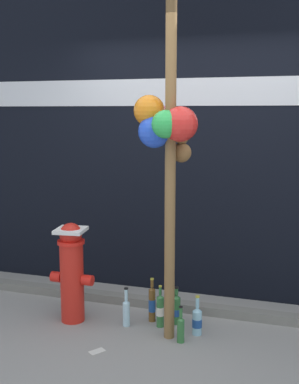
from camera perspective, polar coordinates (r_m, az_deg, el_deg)
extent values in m
plane|color=gray|center=(3.72, 1.13, -19.42)|extent=(14.00, 14.00, 0.00)
cube|color=black|center=(4.72, 6.43, 11.22)|extent=(10.00, 0.20, 3.89)
cube|color=silver|center=(4.81, -2.53, 11.60)|extent=(3.41, 0.01, 0.26)
cube|color=slate|center=(4.54, 4.61, -13.35)|extent=(8.00, 0.12, 0.08)
cylinder|color=olive|center=(3.68, 2.48, 4.80)|extent=(0.08, 0.08, 3.00)
sphere|color=orange|center=(3.73, -0.04, 9.55)|extent=(0.24, 0.24, 0.24)
sphere|color=blue|center=(3.69, 0.59, 7.14)|extent=(0.25, 0.25, 0.25)
sphere|color=red|center=(3.54, 3.65, 7.98)|extent=(0.26, 0.26, 0.26)
sphere|color=green|center=(3.52, 1.91, 7.98)|extent=(0.21, 0.21, 0.21)
sphere|color=#D66BB2|center=(3.81, 1.54, 8.32)|extent=(0.24, 0.24, 0.24)
sphere|color=brown|center=(3.78, 3.79, 4.66)|extent=(0.15, 0.15, 0.15)
sphere|color=brown|center=(3.77, 3.81, 6.46)|extent=(0.11, 0.11, 0.11)
sphere|color=brown|center=(3.78, 3.28, 6.98)|extent=(0.04, 0.04, 0.04)
sphere|color=brown|center=(3.76, 4.35, 6.95)|extent=(0.04, 0.04, 0.04)
sphere|color=brown|center=(3.72, 3.63, 6.42)|extent=(0.04, 0.04, 0.04)
cylinder|color=red|center=(4.29, -9.10, -10.45)|extent=(0.20, 0.20, 0.69)
cylinder|color=red|center=(4.18, -9.23, -5.81)|extent=(0.23, 0.23, 0.03)
sphere|color=red|center=(4.16, -9.25, -4.91)|extent=(0.19, 0.19, 0.19)
cylinder|color=red|center=(4.34, -10.87, -9.77)|extent=(0.09, 0.09, 0.09)
cylinder|color=red|center=(4.22, -7.30, -10.26)|extent=(0.09, 0.09, 0.09)
cube|color=white|center=(4.16, -9.27, -4.46)|extent=(0.27, 0.27, 0.03)
cylinder|color=#93CCE0|center=(4.10, 5.62, -15.08)|extent=(0.08, 0.08, 0.20)
cone|color=#93CCE0|center=(4.05, 5.65, -13.60)|extent=(0.08, 0.08, 0.03)
cylinder|color=#93CCE0|center=(4.03, 5.66, -12.83)|extent=(0.03, 0.03, 0.09)
cylinder|color=#1E478C|center=(4.10, 5.62, -15.08)|extent=(0.08, 0.08, 0.07)
cylinder|color=gold|center=(4.01, 5.67, -12.17)|extent=(0.03, 0.03, 0.01)
cylinder|color=#B2DBEA|center=(4.23, -2.75, -14.18)|extent=(0.06, 0.06, 0.20)
cone|color=#B2DBEA|center=(4.18, -2.76, -12.74)|extent=(0.06, 0.06, 0.02)
cylinder|color=#B2DBEA|center=(4.16, -2.77, -11.97)|extent=(0.03, 0.03, 0.10)
cylinder|color=black|center=(4.14, -2.78, -11.28)|extent=(0.03, 0.03, 0.01)
cylinder|color=#337038|center=(3.97, 3.69, -16.03)|extent=(0.06, 0.06, 0.18)
cone|color=#337038|center=(3.92, 3.71, -14.65)|extent=(0.06, 0.06, 0.02)
cylinder|color=#337038|center=(3.90, 3.72, -13.97)|extent=(0.03, 0.03, 0.08)
cylinder|color=black|center=(3.88, 3.73, -13.36)|extent=(0.03, 0.03, 0.01)
cylinder|color=#337038|center=(4.20, 1.26, -13.94)|extent=(0.06, 0.06, 0.26)
cone|color=#337038|center=(4.14, 1.27, -12.15)|extent=(0.06, 0.06, 0.02)
cylinder|color=#337038|center=(4.13, 1.27, -11.55)|extent=(0.02, 0.02, 0.07)
cylinder|color=silver|center=(4.20, 1.27, -13.86)|extent=(0.06, 0.06, 0.08)
cylinder|color=gold|center=(4.11, 1.28, -11.03)|extent=(0.03, 0.03, 0.01)
cylinder|color=#337038|center=(4.27, 3.14, -13.77)|extent=(0.08, 0.08, 0.23)
cone|color=#337038|center=(4.22, 3.16, -12.15)|extent=(0.08, 0.08, 0.03)
cylinder|color=#337038|center=(4.20, 3.17, -11.60)|extent=(0.04, 0.04, 0.06)
cylinder|color=#1E478C|center=(4.27, 3.14, -13.93)|extent=(0.08, 0.08, 0.06)
cylinder|color=black|center=(4.19, 3.17, -11.17)|extent=(0.04, 0.04, 0.01)
cylinder|color=brown|center=(4.29, 0.30, -13.21)|extent=(0.06, 0.06, 0.29)
cone|color=brown|center=(4.24, 0.30, -11.28)|extent=(0.06, 0.06, 0.02)
cylinder|color=brown|center=(4.22, 0.30, -10.71)|extent=(0.03, 0.03, 0.07)
cylinder|color=#1E478C|center=(4.29, 0.30, -13.21)|extent=(0.06, 0.06, 0.11)
cylinder|color=gold|center=(4.21, 0.30, -10.20)|extent=(0.03, 0.03, 0.01)
cube|color=silver|center=(3.88, -6.19, -18.12)|extent=(0.12, 0.14, 0.01)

